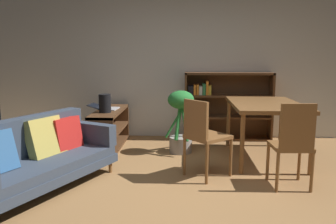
{
  "coord_description": "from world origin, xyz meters",
  "views": [
    {
      "loc": [
        -0.01,
        -3.23,
        1.45
      ],
      "look_at": [
        -0.22,
        0.97,
        0.73
      ],
      "focal_mm": 35.69,
      "sensor_mm": 36.0,
      "label": 1
    }
  ],
  "objects_px": {
    "dining_table": "(265,108)",
    "dining_chair_far": "(293,142)",
    "open_laptop": "(105,108)",
    "dining_chair_near": "(203,133)",
    "potted_floor_plant": "(181,118)",
    "bookshelf": "(222,107)",
    "media_console": "(110,129)",
    "desk_speaker": "(105,103)",
    "fabric_couch": "(36,154)"
  },
  "relations": [
    {
      "from": "dining_table",
      "to": "dining_chair_far",
      "type": "bearing_deg",
      "value": -87.6
    },
    {
      "from": "fabric_couch",
      "to": "dining_chair_near",
      "type": "bearing_deg",
      "value": 13.48
    },
    {
      "from": "fabric_couch",
      "to": "potted_floor_plant",
      "type": "bearing_deg",
      "value": 43.32
    },
    {
      "from": "media_console",
      "to": "dining_table",
      "type": "xyz_separation_m",
      "value": [
        2.31,
        -0.48,
        0.43
      ]
    },
    {
      "from": "dining_chair_near",
      "to": "bookshelf",
      "type": "relative_size",
      "value": 0.63
    },
    {
      "from": "media_console",
      "to": "open_laptop",
      "type": "xyz_separation_m",
      "value": [
        -0.09,
        0.09,
        0.32
      ]
    },
    {
      "from": "potted_floor_plant",
      "to": "dining_chair_near",
      "type": "height_order",
      "value": "dining_chair_near"
    },
    {
      "from": "dining_chair_near",
      "to": "bookshelf",
      "type": "xyz_separation_m",
      "value": [
        0.42,
        1.91,
        0.03
      ]
    },
    {
      "from": "dining_chair_near",
      "to": "dining_chair_far",
      "type": "distance_m",
      "value": 0.99
    },
    {
      "from": "dining_table",
      "to": "bookshelf",
      "type": "height_order",
      "value": "bookshelf"
    },
    {
      "from": "desk_speaker",
      "to": "dining_chair_far",
      "type": "bearing_deg",
      "value": -29.98
    },
    {
      "from": "potted_floor_plant",
      "to": "fabric_couch",
      "type": "bearing_deg",
      "value": -136.68
    },
    {
      "from": "media_console",
      "to": "dining_chair_far",
      "type": "distance_m",
      "value": 2.85
    },
    {
      "from": "potted_floor_plant",
      "to": "dining_chair_far",
      "type": "distance_m",
      "value": 1.81
    },
    {
      "from": "dining_chair_far",
      "to": "fabric_couch",
      "type": "bearing_deg",
      "value": -177.26
    },
    {
      "from": "fabric_couch",
      "to": "open_laptop",
      "type": "distance_m",
      "value": 1.85
    },
    {
      "from": "dining_chair_near",
      "to": "dining_chair_far",
      "type": "bearing_deg",
      "value": -18.0
    },
    {
      "from": "dining_table",
      "to": "dining_chair_far",
      "type": "height_order",
      "value": "dining_chair_far"
    },
    {
      "from": "open_laptop",
      "to": "dining_table",
      "type": "height_order",
      "value": "dining_table"
    },
    {
      "from": "open_laptop",
      "to": "desk_speaker",
      "type": "xyz_separation_m",
      "value": [
        0.07,
        -0.31,
        0.12
      ]
    },
    {
      "from": "fabric_couch",
      "to": "desk_speaker",
      "type": "bearing_deg",
      "value": 74.74
    },
    {
      "from": "desk_speaker",
      "to": "open_laptop",
      "type": "bearing_deg",
      "value": 103.53
    },
    {
      "from": "media_console",
      "to": "bookshelf",
      "type": "distance_m",
      "value": 1.96
    },
    {
      "from": "fabric_couch",
      "to": "potted_floor_plant",
      "type": "relative_size",
      "value": 2.0
    },
    {
      "from": "potted_floor_plant",
      "to": "dining_table",
      "type": "distance_m",
      "value": 1.21
    },
    {
      "from": "fabric_couch",
      "to": "media_console",
      "type": "bearing_deg",
      "value": 76.21
    },
    {
      "from": "open_laptop",
      "to": "potted_floor_plant",
      "type": "xyz_separation_m",
      "value": [
        1.22,
        -0.34,
        -0.09
      ]
    },
    {
      "from": "dining_table",
      "to": "dining_chair_far",
      "type": "distance_m",
      "value": 1.12
    },
    {
      "from": "fabric_couch",
      "to": "open_laptop",
      "type": "bearing_deg",
      "value": 79.54
    },
    {
      "from": "media_console",
      "to": "dining_chair_far",
      "type": "relative_size",
      "value": 1.35
    },
    {
      "from": "potted_floor_plant",
      "to": "dining_chair_far",
      "type": "relative_size",
      "value": 0.98
    },
    {
      "from": "open_laptop",
      "to": "dining_chair_far",
      "type": "height_order",
      "value": "dining_chair_far"
    },
    {
      "from": "open_laptop",
      "to": "dining_chair_near",
      "type": "distance_m",
      "value": 2.03
    },
    {
      "from": "open_laptop",
      "to": "dining_table",
      "type": "distance_m",
      "value": 2.47
    },
    {
      "from": "fabric_couch",
      "to": "media_console",
      "type": "relative_size",
      "value": 1.45
    },
    {
      "from": "open_laptop",
      "to": "potted_floor_plant",
      "type": "relative_size",
      "value": 0.51
    },
    {
      "from": "dining_table",
      "to": "dining_chair_near",
      "type": "bearing_deg",
      "value": -138.49
    },
    {
      "from": "potted_floor_plant",
      "to": "bookshelf",
      "type": "distance_m",
      "value": 1.13
    },
    {
      "from": "potted_floor_plant",
      "to": "bookshelf",
      "type": "height_order",
      "value": "bookshelf"
    },
    {
      "from": "media_console",
      "to": "dining_chair_near",
      "type": "relative_size",
      "value": 1.37
    },
    {
      "from": "open_laptop",
      "to": "fabric_couch",
      "type": "bearing_deg",
      "value": -100.46
    },
    {
      "from": "fabric_couch",
      "to": "desk_speaker",
      "type": "relative_size",
      "value": 6.78
    },
    {
      "from": "desk_speaker",
      "to": "bookshelf",
      "type": "distance_m",
      "value": 2.04
    },
    {
      "from": "media_console",
      "to": "bookshelf",
      "type": "height_order",
      "value": "bookshelf"
    },
    {
      "from": "desk_speaker",
      "to": "potted_floor_plant",
      "type": "distance_m",
      "value": 1.16
    },
    {
      "from": "media_console",
      "to": "dining_chair_far",
      "type": "bearing_deg",
      "value": -33.89
    },
    {
      "from": "dining_table",
      "to": "dining_chair_far",
      "type": "xyz_separation_m",
      "value": [
        0.05,
        -1.1,
        -0.19
      ]
    },
    {
      "from": "dining_table",
      "to": "potted_floor_plant",
      "type": "bearing_deg",
      "value": 168.89
    },
    {
      "from": "dining_table",
      "to": "media_console",
      "type": "bearing_deg",
      "value": 168.24
    },
    {
      "from": "media_console",
      "to": "dining_table",
      "type": "distance_m",
      "value": 2.4
    }
  ]
}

